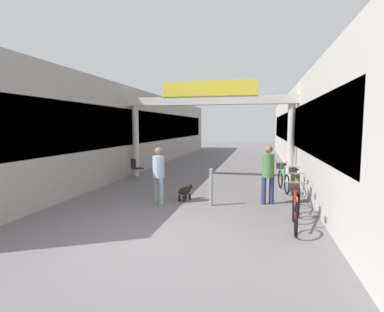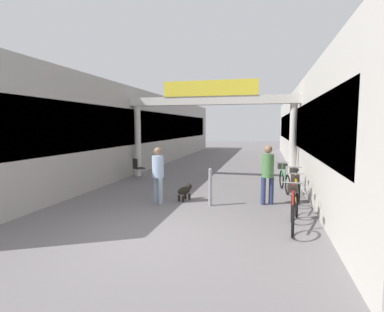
{
  "view_description": "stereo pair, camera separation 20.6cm",
  "coord_description": "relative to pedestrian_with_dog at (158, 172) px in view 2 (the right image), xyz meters",
  "views": [
    {
      "loc": [
        2.11,
        -5.59,
        2.26
      ],
      "look_at": [
        0.0,
        3.77,
        1.3
      ],
      "focal_mm": 28.0,
      "sensor_mm": 36.0,
      "label": 1
    },
    {
      "loc": [
        2.31,
        -5.55,
        2.26
      ],
      "look_at": [
        0.0,
        3.77,
        1.3
      ],
      "focal_mm": 28.0,
      "sensor_mm": 36.0,
      "label": 2
    }
  ],
  "objects": [
    {
      "name": "ground_plane",
      "position": [
        0.74,
        -2.6,
        -0.94
      ],
      "size": [
        80.0,
        80.0,
        0.0
      ],
      "primitive_type": "plane",
      "color": "slate"
    },
    {
      "name": "pedestrian_with_dog",
      "position": [
        0.0,
        0.0,
        0.0
      ],
      "size": [
        0.48,
        0.48,
        1.65
      ],
      "color": "#8C9EB2",
      "rests_on": "ground_plane"
    },
    {
      "name": "bicycle_black_third",
      "position": [
        3.96,
        1.52,
        -0.5
      ],
      "size": [
        0.46,
        1.69,
        0.98
      ],
      "color": "black",
      "rests_on": "ground_plane"
    },
    {
      "name": "cafe_chair_black_nearer",
      "position": [
        -2.24,
        3.53,
        -0.4
      ],
      "size": [
        0.56,
        0.56,
        0.89
      ],
      "color": "gray",
      "rests_on": "ground_plane"
    },
    {
      "name": "bicycle_green_farthest",
      "position": [
        3.68,
        2.69,
        -0.5
      ],
      "size": [
        0.46,
        1.68,
        0.98
      ],
      "color": "black",
      "rests_on": "ground_plane"
    },
    {
      "name": "dog_on_leash",
      "position": [
        0.67,
        0.55,
        -0.64
      ],
      "size": [
        0.43,
        0.69,
        0.48
      ],
      "color": "black",
      "rests_on": "ground_plane"
    },
    {
      "name": "bollard_post_metal",
      "position": [
        1.54,
        0.08,
        -0.39
      ],
      "size": [
        0.1,
        0.1,
        1.08
      ],
      "color": "gray",
      "rests_on": "ground_plane"
    },
    {
      "name": "bicycle_orange_second",
      "position": [
        3.84,
        0.15,
        -0.5
      ],
      "size": [
        0.46,
        1.69,
        0.98
      ],
      "color": "black",
      "rests_on": "ground_plane"
    },
    {
      "name": "bicycle_red_nearest",
      "position": [
        3.65,
        -1.3,
        -0.5
      ],
      "size": [
        0.46,
        1.69,
        0.98
      ],
      "color": "black",
      "rests_on": "ground_plane"
    },
    {
      "name": "pedestrian_companion",
      "position": [
        3.11,
        0.62,
        0.04
      ],
      "size": [
        0.44,
        0.44,
        1.71
      ],
      "color": "navy",
      "rests_on": "ground_plane"
    },
    {
      "name": "storefront_left",
      "position": [
        -4.36,
        8.4,
        1.08
      ],
      "size": [
        3.0,
        26.0,
        4.03
      ],
      "color": "#9E9993",
      "rests_on": "ground_plane"
    },
    {
      "name": "storefront_right",
      "position": [
        5.83,
        8.4,
        1.08
      ],
      "size": [
        3.0,
        26.0,
        4.03
      ],
      "color": "beige",
      "rests_on": "ground_plane"
    },
    {
      "name": "arcade_sign_gateway",
      "position": [
        0.74,
        4.41,
        2.0
      ],
      "size": [
        7.4,
        0.47,
        4.14
      ],
      "color": "beige",
      "rests_on": "ground_plane"
    }
  ]
}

